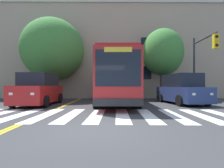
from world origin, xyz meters
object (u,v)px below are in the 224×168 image
at_px(car_tan_behind_bus, 105,90).
at_px(traffic_light_near_corner, 202,57).
at_px(city_bus, 116,79).
at_px(street_tree_curbside_small, 53,50).
at_px(car_red_near_lane, 39,90).
at_px(car_navy_far_lane, 181,90).
at_px(street_tree_curbside_large, 162,53).

xyz_separation_m(car_tan_behind_bus, traffic_light_near_corner, (8.17, -10.15, 2.87)).
distance_m(city_bus, street_tree_curbside_small, 7.61).
bearing_deg(street_tree_curbside_small, car_red_near_lane, -83.04).
distance_m(car_tan_behind_bus, street_tree_curbside_small, 9.35).
xyz_separation_m(car_navy_far_lane, traffic_light_near_corner, (2.02, 0.80, 2.65)).
height_order(car_red_near_lane, traffic_light_near_corner, traffic_light_near_corner).
xyz_separation_m(city_bus, street_tree_curbside_large, (4.60, 3.00, 2.73)).
distance_m(car_red_near_lane, street_tree_curbside_large, 11.65).
bearing_deg(car_red_near_lane, car_tan_behind_bus, 69.69).
height_order(car_navy_far_lane, street_tree_curbside_large, street_tree_curbside_large).
xyz_separation_m(car_red_near_lane, car_tan_behind_bus, (4.30, 11.61, -0.21)).
bearing_deg(car_red_near_lane, city_bus, 14.76).
distance_m(car_navy_far_lane, traffic_light_near_corner, 3.43).
relative_size(car_red_near_lane, street_tree_curbside_small, 0.62).
distance_m(car_red_near_lane, traffic_light_near_corner, 12.83).
distance_m(city_bus, car_tan_behind_bus, 10.27).
bearing_deg(car_red_near_lane, street_tree_curbside_large, 23.71).
height_order(car_tan_behind_bus, street_tree_curbside_large, street_tree_curbside_large).
bearing_deg(car_tan_behind_bus, street_tree_curbside_small, -125.48).
bearing_deg(street_tree_curbside_large, street_tree_curbside_small, 178.40).
bearing_deg(street_tree_curbside_large, car_navy_far_lane, -85.74).
xyz_separation_m(car_red_near_lane, street_tree_curbside_small, (-0.58, 4.76, 3.88)).
height_order(car_navy_far_lane, car_tan_behind_bus, car_navy_far_lane).
relative_size(car_red_near_lane, car_navy_far_lane, 1.00).
height_order(car_tan_behind_bus, traffic_light_near_corner, traffic_light_near_corner).
xyz_separation_m(car_navy_far_lane, car_tan_behind_bus, (-6.15, 10.95, -0.22)).
height_order(car_tan_behind_bus, street_tree_curbside_small, street_tree_curbside_small).
bearing_deg(street_tree_curbside_small, car_navy_far_lane, -20.43).
bearing_deg(street_tree_curbside_small, car_tan_behind_bus, 54.52).
relative_size(city_bus, street_tree_curbside_large, 1.67).
relative_size(city_bus, street_tree_curbside_small, 1.40).
xyz_separation_m(car_navy_far_lane, street_tree_curbside_large, (-0.28, 3.81, 3.55)).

